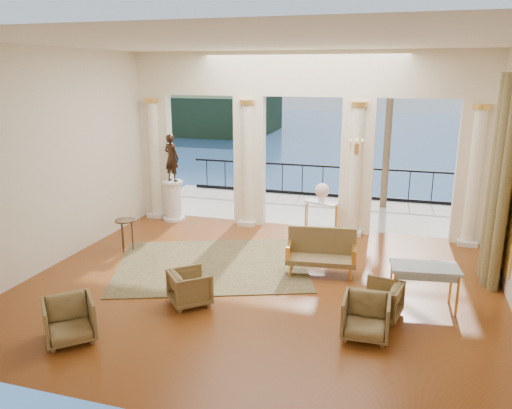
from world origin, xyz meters
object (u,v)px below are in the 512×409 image
(armchair_c, at_px, (380,298))
(settee, at_px, (321,252))
(armchair_b, at_px, (366,315))
(side_table, at_px, (125,224))
(console_table, at_px, (321,207))
(armchair_d, at_px, (190,286))
(statue, at_px, (172,158))
(pedestal, at_px, (173,201))
(game_table, at_px, (425,270))
(armchair_a, at_px, (69,318))

(armchair_c, bearing_deg, settee, -129.94)
(armchair_b, distance_m, side_table, 6.07)
(armchair_c, distance_m, console_table, 4.55)
(armchair_d, relative_size, statue, 0.53)
(statue, bearing_deg, armchair_d, 137.51)
(console_table, bearing_deg, side_table, -125.60)
(pedestal, distance_m, side_table, 2.56)
(armchair_d, distance_m, pedestal, 5.28)
(game_table, distance_m, statue, 7.50)
(pedestal, bearing_deg, armchair_c, -35.55)
(statue, relative_size, side_table, 1.72)
(game_table, height_order, side_table, game_table)
(armchair_a, relative_size, console_table, 0.80)
(armchair_b, relative_size, armchair_c, 1.09)
(armchair_b, relative_size, pedestal, 0.66)
(armchair_d, height_order, side_table, side_table)
(armchair_b, relative_size, console_table, 0.79)
(armchair_a, bearing_deg, pedestal, 59.01)
(armchair_c, relative_size, pedestal, 0.61)
(armchair_a, relative_size, armchair_d, 1.08)
(armchair_b, xyz_separation_m, armchair_c, (0.18, 0.73, -0.03))
(armchair_d, distance_m, console_table, 4.94)
(statue, bearing_deg, armchair_c, 163.07)
(armchair_d, bearing_deg, statue, -12.86)
(armchair_a, height_order, console_table, console_table)
(armchair_d, relative_size, pedestal, 0.62)
(armchair_b, bearing_deg, pedestal, 138.30)
(armchair_a, relative_size, armchair_b, 1.01)
(pedestal, relative_size, side_table, 1.49)
(armchair_b, xyz_separation_m, settee, (-1.09, 2.34, 0.09))
(armchair_a, bearing_deg, console_table, 23.57)
(armchair_c, height_order, side_table, side_table)
(game_table, distance_m, console_table, 4.36)
(pedestal, bearing_deg, settee, -29.25)
(side_table, bearing_deg, console_table, 32.70)
(armchair_c, relative_size, statue, 0.53)
(settee, distance_m, game_table, 2.23)
(armchair_d, relative_size, settee, 0.47)
(armchair_b, distance_m, game_table, 1.60)
(armchair_b, relative_size, armchair_d, 1.07)
(console_table, bearing_deg, game_table, -34.87)
(armchair_d, height_order, settee, settee)
(armchair_a, xyz_separation_m, pedestal, (-1.29, 6.30, 0.16))
(armchair_a, height_order, settee, settee)
(armchair_d, xyz_separation_m, side_table, (-2.52, 2.06, 0.30))
(armchair_c, relative_size, side_table, 0.91)
(game_table, relative_size, pedestal, 1.09)
(armchair_b, distance_m, armchair_d, 3.09)
(game_table, bearing_deg, armchair_b, -131.27)
(statue, height_order, console_table, statue)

